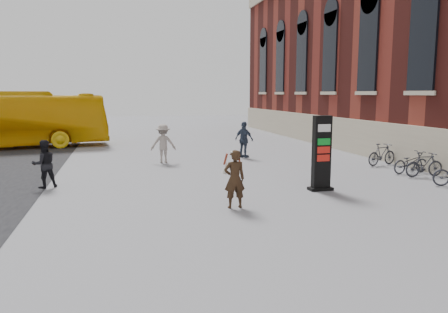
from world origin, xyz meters
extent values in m
plane|color=#9E9EA3|center=(0.00, 0.00, 0.00)|extent=(100.00, 100.00, 0.00)
cube|color=beige|center=(9.44, 6.00, 0.90)|extent=(0.18, 44.00, 1.80)
cube|color=black|center=(3.78, 1.19, 1.22)|extent=(0.59, 0.26, 2.43)
cube|color=black|center=(3.78, 1.19, 0.05)|extent=(0.79, 0.41, 0.10)
cube|color=white|center=(3.78, 1.19, 2.04)|extent=(0.45, 0.28, 0.24)
cube|color=#09671C|center=(3.78, 1.19, 1.61)|extent=(0.45, 0.28, 0.21)
cube|color=maroon|center=(3.78, 1.19, 1.34)|extent=(0.45, 0.28, 0.21)
cube|color=maroon|center=(3.78, 1.19, 1.08)|extent=(0.45, 0.28, 0.21)
imported|color=black|center=(0.47, -0.30, 0.81)|extent=(0.59, 0.39, 1.62)
cylinder|color=white|center=(0.47, -0.30, 1.55)|extent=(0.23, 0.23, 0.05)
cone|color=white|center=(0.66, -0.07, 1.10)|extent=(0.22, 0.22, 0.39)
cylinder|color=maroon|center=(0.66, -0.07, 1.34)|extent=(0.13, 0.13, 0.33)
cone|color=white|center=(0.28, -0.07, 1.10)|extent=(0.22, 0.22, 0.39)
cylinder|color=maroon|center=(0.28, -0.07, 1.34)|extent=(0.13, 0.13, 0.33)
imported|color=#EAB50C|center=(-9.07, 15.64, 1.63)|extent=(11.93, 4.11, 3.26)
imported|color=black|center=(-5.03, 3.71, 0.80)|extent=(0.95, 0.86, 1.60)
imported|color=gray|center=(-0.63, 8.14, 0.88)|extent=(1.18, 0.74, 1.75)
imported|color=#333E52|center=(3.40, 8.82, 0.89)|extent=(0.98, 1.08, 1.77)
imported|color=#292B32|center=(8.60, 2.36, 0.47)|extent=(1.59, 0.48, 0.95)
imported|color=#292B32|center=(8.60, 3.15, 0.44)|extent=(1.74, 0.81, 0.88)
imported|color=#292B32|center=(8.60, 5.11, 0.49)|extent=(1.69, 0.87, 0.98)
camera|label=1|loc=(-2.57, -11.64, 3.14)|focal=35.00mm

